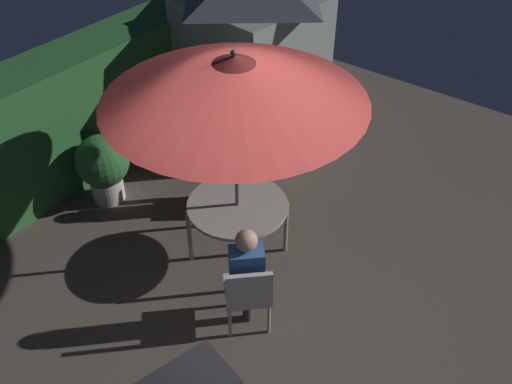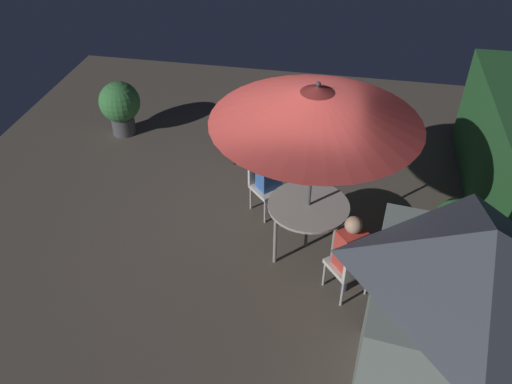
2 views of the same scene
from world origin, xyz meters
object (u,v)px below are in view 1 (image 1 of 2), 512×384
(garden_shed, at_px, (252,47))
(chair_near_shed, at_px, (237,168))
(potted_plant_by_grill, at_px, (103,165))
(chair_far_side, at_px, (248,292))
(person_in_blue, at_px, (247,268))
(patio_table, at_px, (238,209))
(person_in_red, at_px, (236,155))
(patio_umbrella, at_px, (234,79))

(garden_shed, bearing_deg, chair_near_shed, -148.77)
(chair_near_shed, height_order, potted_plant_by_grill, potted_plant_by_grill)
(chair_far_side, relative_size, person_in_blue, 0.71)
(patio_table, distance_m, chair_far_side, 1.07)
(patio_table, relative_size, potted_plant_by_grill, 1.19)
(person_in_red, bearing_deg, patio_umbrella, -140.57)
(patio_table, relative_size, chair_far_side, 1.26)
(person_in_blue, bearing_deg, patio_umbrella, 44.12)
(potted_plant_by_grill, height_order, person_in_red, person_in_red)
(chair_far_side, relative_size, person_in_red, 0.71)
(garden_shed, bearing_deg, patio_table, -145.77)
(potted_plant_by_grill, bearing_deg, patio_table, -84.00)
(chair_near_shed, distance_m, person_in_blue, 2.02)
(person_in_blue, bearing_deg, garden_shed, 36.75)
(potted_plant_by_grill, height_order, person_in_blue, person_in_blue)
(patio_umbrella, bearing_deg, chair_near_shed, 39.43)
(garden_shed, xyz_separation_m, potted_plant_by_grill, (-2.55, 0.46, -0.81))
(person_in_red, bearing_deg, chair_far_side, -138.10)
(patio_umbrella, relative_size, chair_near_shed, 2.93)
(patio_table, distance_m, person_in_red, 0.95)
(patio_umbrella, distance_m, chair_near_shed, 2.09)
(chair_near_shed, bearing_deg, potted_plant_by_grill, 126.07)
(chair_far_side, bearing_deg, person_in_blue, 44.12)
(chair_far_side, bearing_deg, chair_near_shed, 41.80)
(chair_near_shed, height_order, person_in_blue, person_in_blue)
(chair_far_side, height_order, potted_plant_by_grill, potted_plant_by_grill)
(chair_far_side, xyz_separation_m, person_in_blue, (0.06, 0.06, 0.26))
(patio_table, relative_size, person_in_blue, 0.90)
(garden_shed, xyz_separation_m, person_in_red, (-1.60, -0.98, -0.57))
(person_in_blue, bearing_deg, patio_table, 44.12)
(chair_near_shed, relative_size, potted_plant_by_grill, 0.95)
(patio_table, xyz_separation_m, person_in_red, (0.73, 0.60, 0.07))
(chair_near_shed, xyz_separation_m, potted_plant_by_grill, (-1.01, 1.39, 0.02))
(patio_umbrella, bearing_deg, chair_far_side, -135.88)
(patio_umbrella, height_order, chair_far_side, patio_umbrella)
(person_in_red, bearing_deg, patio_table, -140.57)
(chair_far_side, distance_m, person_in_red, 2.02)
(patio_table, relative_size, patio_umbrella, 0.43)
(patio_umbrella, distance_m, person_in_red, 1.82)
(potted_plant_by_grill, bearing_deg, person_in_blue, -100.01)
(patio_table, xyz_separation_m, chair_far_side, (-0.76, -0.73, -0.20))
(patio_table, distance_m, potted_plant_by_grill, 2.07)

